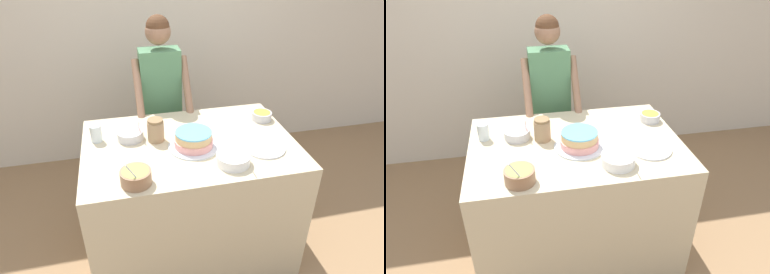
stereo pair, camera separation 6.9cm
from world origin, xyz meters
The scene contains 11 objects.
wall_back centered at (0.00, 1.99, 1.30)m, with size 10.00×0.05×2.60m.
counter centered at (0.00, 0.48, 0.48)m, with size 1.42×0.96×0.96m.
person_baker centered at (-0.09, 1.19, 1.04)m, with size 0.44×0.45×1.66m.
cake centered at (0.01, 0.42, 1.01)m, with size 0.33×0.33×0.12m.
frosting_bowl_pink centered at (-0.38, 0.62, 0.99)m, with size 0.18×0.18×0.15m.
frosting_bowl_orange centered at (0.60, 0.69, 0.99)m, with size 0.15×0.15×0.06m.
frosting_bowl_olive centered at (-0.39, 0.12, 1.01)m, with size 0.18×0.18×0.17m.
frosting_bowl_white centered at (0.20, 0.18, 1.00)m, with size 0.21×0.21×0.19m.
drinking_glass centered at (-0.61, 0.64, 1.02)m, with size 0.08×0.08×0.12m.
ceramic_plate centered at (0.46, 0.30, 0.97)m, with size 0.27×0.27×0.01m.
stoneware_jar centered at (-0.22, 0.56, 1.04)m, with size 0.11×0.11×0.16m.
Camera 1 is at (-0.43, -1.44, 2.16)m, focal length 32.00 mm.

